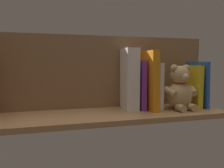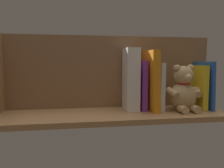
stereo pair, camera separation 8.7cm
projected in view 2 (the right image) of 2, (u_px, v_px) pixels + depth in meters
The scene contains 9 objects.
ground_plane at pixel (112, 115), 88.20cm from camera, with size 100.72×27.18×2.20cm, color #A87A4C.
shelf_back_panel at pixel (109, 72), 97.58cm from camera, with size 100.72×1.50×34.09cm, color #896241.
book_0 at pixel (203, 85), 95.62cm from camera, with size 1.37×16.04×21.95cm, color blue.
book_1 at pixel (197, 87), 95.90cm from camera, with size 2.52×14.77×20.18cm, color yellow.
teddy_bear at pixel (183, 90), 90.52cm from camera, with size 16.75×13.39×20.65cm.
book_2 at pixel (157, 86), 93.24cm from camera, with size 1.94×14.23×21.36cm, color silver.
book_3 at pixel (151, 81), 91.54cm from camera, with size 3.18×16.09×26.80cm, color orange.
book_4 at pixel (141, 85), 93.24cm from camera, with size 2.38×11.97×22.25cm, color purple.
dictionary_thick_white at pixel (131, 79), 92.23cm from camera, with size 5.75×11.77×27.89cm, color white.
Camera 2 is at (12.77, 85.51, 20.86)cm, focal length 32.56 mm.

